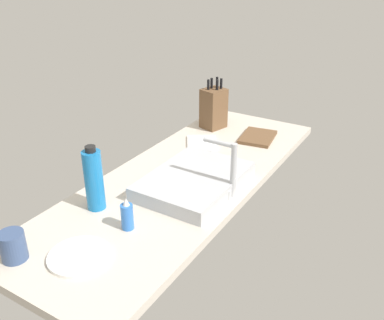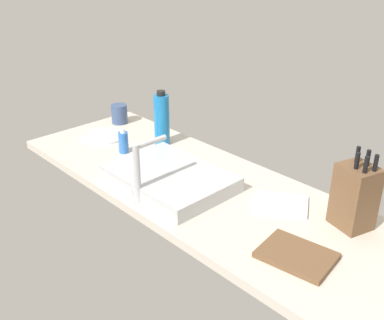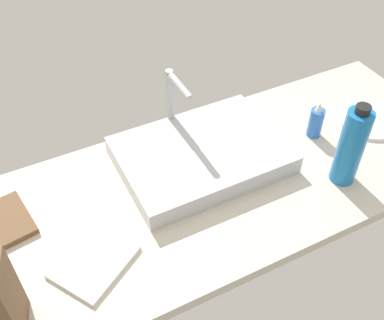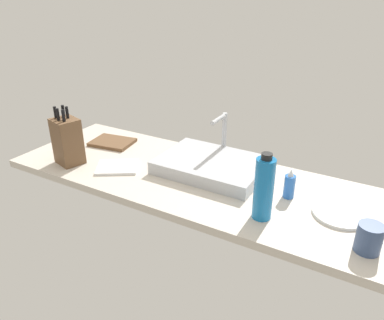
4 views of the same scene
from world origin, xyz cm
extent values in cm
cube|color=beige|center=(0.00, 0.00, 1.75)|extent=(173.38, 61.54, 3.50)
cube|color=#B7BABF|center=(5.83, 8.88, 6.50)|extent=(48.04, 34.40, 6.01)
cylinder|color=#B7BABF|center=(3.90, 25.77, 15.11)|extent=(2.40, 2.40, 23.22)
cylinder|color=#B7BABF|center=(3.90, 19.01, 25.72)|extent=(2.00, 13.53, 2.00)
cylinder|color=#B7BABF|center=(7.40, 25.77, 5.50)|extent=(1.60, 1.60, 4.00)
cube|color=brown|center=(-58.29, -17.24, 14.65)|extent=(14.67, 13.74, 22.31)
cylinder|color=black|center=(-62.81, -17.88, 28.61)|extent=(1.74, 1.74, 5.59)
cylinder|color=black|center=(-61.28, -14.50, 28.61)|extent=(1.74, 1.74, 5.59)
cylinder|color=black|center=(-59.36, -19.41, 28.61)|extent=(1.74, 1.74, 5.59)
cylinder|color=black|center=(-57.96, -15.17, 28.61)|extent=(1.74, 1.74, 5.59)
cylinder|color=black|center=(-55.78, -19.46, 28.61)|extent=(1.74, 1.74, 5.59)
cube|color=brown|center=(-56.13, 11.04, 4.40)|extent=(24.12, 19.44, 1.80)
cylinder|color=blue|center=(43.78, 3.73, 8.39)|extent=(4.48, 4.48, 9.78)
cone|color=silver|center=(43.78, 3.73, 14.68)|extent=(2.46, 2.46, 2.80)
cylinder|color=#1970B7|center=(39.21, -15.48, 15.51)|extent=(7.21, 7.21, 24.01)
cylinder|color=black|center=(39.21, -15.48, 28.61)|extent=(3.96, 3.96, 2.20)
cylinder|color=white|center=(64.84, 0.64, 4.10)|extent=(20.71, 20.71, 1.20)
cube|color=white|center=(-34.38, -10.69, 4.10)|extent=(23.96, 22.79, 1.20)
cylinder|color=#384C75|center=(75.99, -16.84, 8.49)|extent=(8.34, 8.34, 9.98)
camera|label=1|loc=(139.09, 88.80, 92.96)|focal=39.46mm
camera|label=2|loc=(-116.83, 112.70, 91.83)|focal=42.91mm
camera|label=3|loc=(-42.08, -79.00, 101.59)|focal=43.41mm
camera|label=4|loc=(74.60, -129.57, 82.87)|focal=34.70mm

